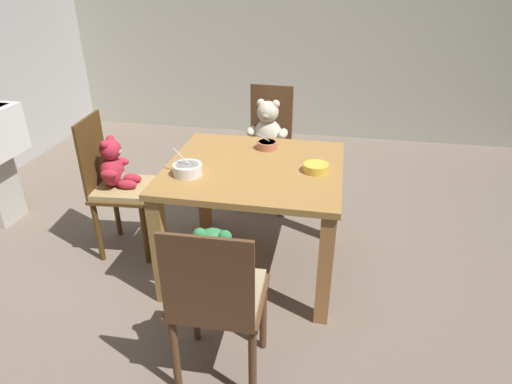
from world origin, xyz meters
name	(u,v)px	position (x,y,z in m)	size (l,w,h in m)	color
ground_plane	(255,267)	(0.00, 0.00, -0.02)	(5.20, 5.20, 0.04)	#756558
wall_rear	(302,6)	(0.00, 2.56, 1.35)	(5.20, 0.08, 2.71)	#B2B1A2
dining_table	(254,185)	(0.00, 0.00, 0.58)	(1.01, 0.93, 0.71)	#A0723A
teddy_chair_far_center	(267,136)	(-0.07, 0.87, 0.57)	(0.39, 0.40, 0.93)	brown
teddy_chair_near_front	(216,285)	(0.00, -0.86, 0.54)	(0.41, 0.38, 0.86)	brown
teddy_chair_near_left	(116,178)	(-0.90, 0.04, 0.53)	(0.40, 0.39, 0.92)	#4F3615
porridge_bowl_yellow_near_right	(316,168)	(0.35, -0.02, 0.73)	(0.14, 0.14, 0.05)	yellow
porridge_bowl_white_near_left	(188,169)	(-0.34, -0.19, 0.74)	(0.17, 0.16, 0.14)	white
porridge_bowl_terracotta_far_center	(267,145)	(0.03, 0.27, 0.73)	(0.13, 0.13, 0.11)	#BE6D53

